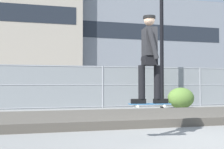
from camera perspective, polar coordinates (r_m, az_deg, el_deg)
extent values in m
plane|color=slate|center=(5.71, 15.98, -12.44)|extent=(120.00, 120.00, 0.00)
cube|color=#4C473F|center=(8.46, 5.13, -8.32)|extent=(15.00, 3.02, 0.21)
cube|color=#2D608C|center=(5.61, 7.43, -5.78)|extent=(0.82, 0.29, 0.02)
cylinder|color=silver|center=(5.77, 9.70, -6.01)|extent=(0.06, 0.04, 0.05)
cylinder|color=silver|center=(5.60, 10.26, -6.13)|extent=(0.06, 0.04, 0.05)
cylinder|color=silver|center=(5.63, 4.62, -6.13)|extent=(0.06, 0.04, 0.05)
cylinder|color=silver|center=(5.46, 5.04, -6.27)|extent=(0.06, 0.04, 0.05)
cube|color=#99999E|center=(5.68, 9.97, -5.86)|extent=(0.07, 0.14, 0.01)
cube|color=#99999E|center=(5.54, 4.83, -5.98)|extent=(0.07, 0.14, 0.01)
cube|color=black|center=(5.67, 9.58, -5.19)|extent=(0.29, 0.13, 0.09)
cube|color=black|center=(5.55, 5.23, -5.28)|extent=(0.29, 0.13, 0.09)
cylinder|color=black|center=(5.64, 8.92, -1.49)|extent=(0.13, 0.13, 0.64)
cylinder|color=black|center=(5.56, 5.88, -1.50)|extent=(0.13, 0.13, 0.64)
cube|color=black|center=(5.61, 7.40, 2.71)|extent=(0.28, 0.37, 0.18)
cube|color=#262628|center=(5.65, 7.38, 6.35)|extent=(0.26, 0.40, 0.54)
cylinder|color=#262628|center=(5.88, 6.74, 5.44)|extent=(0.24, 0.12, 0.58)
cylinder|color=#262628|center=(5.41, 8.08, 6.08)|extent=(0.24, 0.12, 0.58)
sphere|color=tan|center=(5.73, 7.36, 10.56)|extent=(0.21, 0.21, 0.21)
cylinder|color=black|center=(5.74, 7.36, 11.12)|extent=(0.24, 0.24, 0.05)
cylinder|color=gray|center=(12.73, -1.80, -2.45)|extent=(0.06, 0.06, 1.85)
cylinder|color=gray|center=(14.60, 17.02, -2.30)|extent=(0.06, 0.06, 1.85)
cylinder|color=gray|center=(12.75, -1.80, 1.52)|extent=(19.32, 0.04, 0.04)
cylinder|color=gray|center=(12.73, -1.80, -2.04)|extent=(19.32, 0.04, 0.04)
cylinder|color=gray|center=(12.77, -1.81, -6.34)|extent=(19.32, 0.04, 0.04)
cube|color=gray|center=(12.73, -1.80, -2.45)|extent=(19.32, 0.01, 1.85)
cylinder|color=black|center=(12.68, 9.79, 6.70)|extent=(0.16, 0.16, 5.88)
cylinder|color=black|center=(16.92, -20.24, -4.25)|extent=(0.65, 0.28, 0.64)
cylinder|color=black|center=(15.21, -20.47, -4.52)|extent=(0.65, 0.28, 0.64)
cube|color=navy|center=(15.96, -1.45, -3.25)|extent=(4.55, 2.21, 0.70)
cube|color=#23282D|center=(15.93, -2.16, -0.85)|extent=(2.34, 1.80, 0.64)
cylinder|color=black|center=(17.05, 2.71, -4.34)|extent=(0.66, 0.30, 0.64)
cylinder|color=black|center=(15.38, 4.04, -4.61)|extent=(0.66, 0.30, 0.64)
cylinder|color=black|center=(16.70, -6.51, -4.38)|extent=(0.66, 0.30, 0.64)
cylinder|color=black|center=(14.99, -6.19, -4.67)|extent=(0.66, 0.30, 0.64)
cube|color=#474C54|center=(18.00, 15.05, -3.04)|extent=(4.49, 2.04, 0.70)
cube|color=#23282D|center=(17.91, 14.46, -0.90)|extent=(2.28, 1.72, 0.64)
cylinder|color=black|center=(19.41, 17.53, -3.96)|extent=(0.65, 0.27, 0.64)
cylinder|color=black|center=(17.93, 20.20, -4.11)|extent=(0.65, 0.27, 0.64)
cylinder|color=black|center=(18.24, 10.00, -4.16)|extent=(0.65, 0.27, 0.64)
cylinder|color=black|center=(16.66, 12.17, -4.36)|extent=(0.65, 0.27, 0.64)
cube|color=slate|center=(52.82, 5.20, 5.20)|extent=(26.80, 12.82, 15.11)
cube|color=#1E232B|center=(47.16, 7.89, 8.29)|extent=(24.66, 0.04, 2.50)
ellipsoid|color=#567A33|center=(12.77, 13.44, -4.54)|extent=(1.16, 0.95, 0.90)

